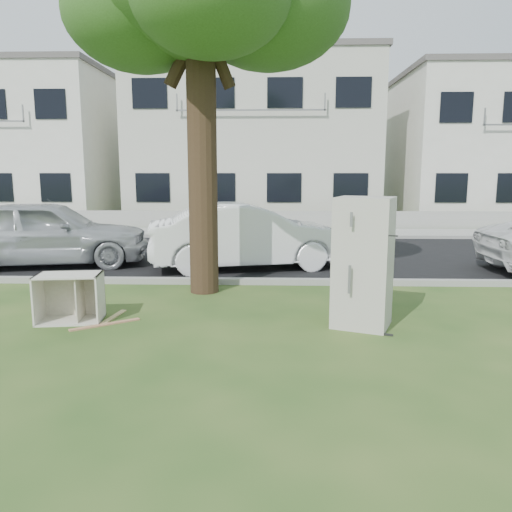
{
  "coord_description": "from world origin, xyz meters",
  "views": [
    {
      "loc": [
        0.88,
        -7.44,
        2.26
      ],
      "look_at": [
        0.62,
        0.6,
        0.9
      ],
      "focal_mm": 35.0,
      "sensor_mm": 36.0,
      "label": 1
    }
  ],
  "objects_px": {
    "car_center": "(249,236)",
    "car_left": "(47,233)",
    "cabinet": "(70,298)",
    "fridge": "(363,263)"
  },
  "relations": [
    {
      "from": "fridge",
      "to": "cabinet",
      "type": "relative_size",
      "value": 2.02
    },
    {
      "from": "cabinet",
      "to": "car_left",
      "type": "distance_m",
      "value": 5.09
    },
    {
      "from": "fridge",
      "to": "car_left",
      "type": "height_order",
      "value": "fridge"
    },
    {
      "from": "cabinet",
      "to": "car_center",
      "type": "xyz_separation_m",
      "value": [
        2.53,
        4.33,
        0.4
      ]
    },
    {
      "from": "cabinet",
      "to": "car_left",
      "type": "xyz_separation_m",
      "value": [
        -2.36,
        4.49,
        0.44
      ]
    },
    {
      "from": "car_center",
      "to": "car_left",
      "type": "distance_m",
      "value": 4.89
    },
    {
      "from": "fridge",
      "to": "car_left",
      "type": "xyz_separation_m",
      "value": [
        -6.77,
        4.57,
        -0.14
      ]
    },
    {
      "from": "cabinet",
      "to": "car_left",
      "type": "height_order",
      "value": "car_left"
    },
    {
      "from": "cabinet",
      "to": "fridge",
      "type": "bearing_deg",
      "value": -8.38
    },
    {
      "from": "fridge",
      "to": "car_center",
      "type": "distance_m",
      "value": 4.79
    }
  ]
}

